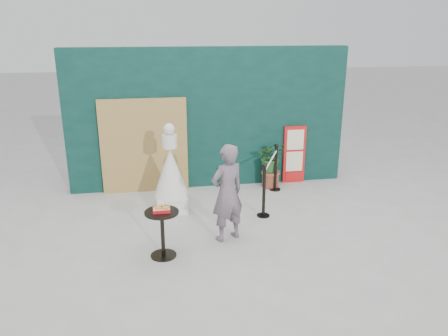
% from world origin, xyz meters
% --- Properties ---
extents(ground, '(60.00, 60.00, 0.00)m').
position_xyz_m(ground, '(0.00, 0.00, 0.00)').
color(ground, '#ADAAA5').
rests_on(ground, ground).
extents(back_wall, '(6.00, 0.30, 3.00)m').
position_xyz_m(back_wall, '(0.00, 3.15, 1.50)').
color(back_wall, '#092929').
rests_on(back_wall, ground).
extents(bamboo_fence, '(1.80, 0.08, 2.00)m').
position_xyz_m(bamboo_fence, '(-1.40, 2.94, 1.00)').
color(bamboo_fence, tan).
rests_on(bamboo_fence, ground).
extents(woman, '(0.71, 0.61, 1.64)m').
position_xyz_m(woman, '(-0.08, 0.44, 0.82)').
color(woman, slate).
rests_on(woman, ground).
extents(menu_board, '(0.50, 0.07, 1.30)m').
position_xyz_m(menu_board, '(1.90, 2.95, 0.65)').
color(menu_board, red).
rests_on(menu_board, ground).
extents(statue, '(0.67, 0.67, 1.72)m').
position_xyz_m(statue, '(-0.92, 1.79, 0.70)').
color(statue, silver).
rests_on(statue, ground).
extents(cafe_table, '(0.52, 0.52, 0.75)m').
position_xyz_m(cafe_table, '(-1.15, 0.04, 0.50)').
color(cafe_table, black).
rests_on(cafe_table, ground).
extents(food_basket, '(0.26, 0.19, 0.11)m').
position_xyz_m(food_basket, '(-1.15, 0.04, 0.79)').
color(food_basket, red).
rests_on(food_basket, cafe_table).
extents(planter, '(0.61, 0.53, 1.03)m').
position_xyz_m(planter, '(1.30, 2.74, 0.60)').
color(planter, brown).
rests_on(planter, ground).
extents(stanchion_barrier, '(0.84, 1.54, 1.03)m').
position_xyz_m(stanchion_barrier, '(1.05, 1.88, 0.49)').
color(stanchion_barrier, black).
rests_on(stanchion_barrier, ground).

